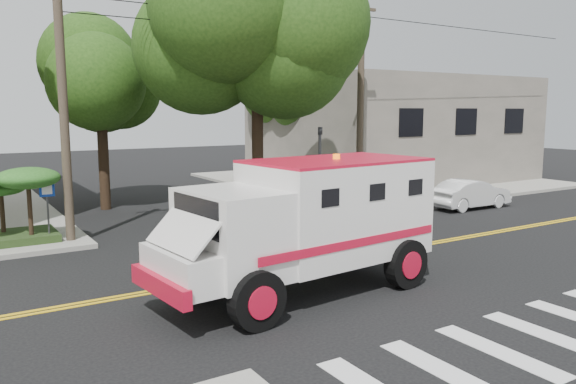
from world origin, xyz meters
TOP-DOWN VIEW (x-y plane):
  - ground at (0.00, 0.00)m, footprint 100.00×100.00m
  - sidewalk_ne at (13.50, 13.50)m, footprint 17.00×17.00m
  - building_right at (15.00, 14.00)m, footprint 14.00×12.00m
  - utility_pole_left at (-5.60, 6.00)m, footprint 0.28×0.28m
  - utility_pole_right at (6.30, 6.20)m, footprint 0.28×0.28m
  - tree_main at (1.94, 6.21)m, footprint 6.08×5.70m
  - tree_left at (-2.68, 11.79)m, footprint 4.48×4.20m
  - tree_right at (8.84, 15.77)m, footprint 4.80×4.50m
  - traffic_signal at (3.80, 5.60)m, footprint 0.15×0.18m
  - accessibility_sign at (-6.20, 6.17)m, footprint 0.45×0.10m
  - palm_planter at (-7.44, 6.62)m, footprint 3.52×2.63m
  - armored_truck at (-1.83, -1.91)m, footprint 7.01×3.30m
  - parked_sedan at (10.59, 3.80)m, footprint 3.88×1.39m
  - pedestrian_a at (5.68, 8.74)m, footprint 0.77×0.70m
  - pedestrian_b at (5.99, 5.50)m, footprint 1.00×0.84m

SIDE VIEW (x-z plane):
  - ground at x=0.00m, z-range 0.00..0.00m
  - sidewalk_ne at x=13.50m, z-range 0.00..0.15m
  - parked_sedan at x=10.59m, z-range 0.00..1.27m
  - pedestrian_a at x=5.68m, z-range 0.15..1.91m
  - pedestrian_b at x=5.99m, z-range 0.15..1.99m
  - accessibility_sign at x=-6.20m, z-range 0.35..2.38m
  - palm_planter at x=-7.44m, z-range 0.47..2.82m
  - armored_truck at x=-1.83m, z-range 0.21..3.31m
  - traffic_signal at x=3.80m, z-range 0.43..4.03m
  - building_right at x=15.00m, z-range 0.15..6.15m
  - utility_pole_left at x=-5.60m, z-range 0.00..9.00m
  - utility_pole_right at x=6.30m, z-range 0.00..9.00m
  - tree_left at x=-2.68m, z-range 1.88..9.58m
  - tree_right at x=8.84m, z-range 1.99..10.19m
  - tree_main at x=1.94m, z-range 2.27..12.12m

